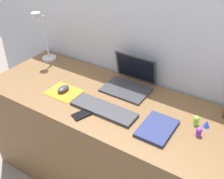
{
  "coord_description": "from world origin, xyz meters",
  "views": [
    {
      "loc": [
        0.77,
        -1.19,
        1.76
      ],
      "look_at": [
        0.01,
        0.0,
        0.83
      ],
      "focal_mm": 44.87,
      "sensor_mm": 36.0,
      "label": 1
    }
  ],
  "objects_px": {
    "mouse": "(63,89)",
    "toy_figurine_purple": "(199,131)",
    "keyboard": "(104,109)",
    "desk_lamp": "(44,38)",
    "cell_phone": "(83,114)",
    "toy_figurine_lime": "(196,120)",
    "toy_figurine_blue": "(207,124)",
    "laptop": "(130,80)",
    "notebook_pad": "(157,128)"
  },
  "relations": [
    {
      "from": "cell_phone",
      "to": "toy_figurine_purple",
      "type": "bearing_deg",
      "value": 37.73
    },
    {
      "from": "toy_figurine_blue",
      "to": "cell_phone",
      "type": "bearing_deg",
      "value": -156.17
    },
    {
      "from": "cell_phone",
      "to": "toy_figurine_purple",
      "type": "xyz_separation_m",
      "value": [
        0.62,
        0.19,
        0.02
      ]
    },
    {
      "from": "notebook_pad",
      "to": "toy_figurine_purple",
      "type": "distance_m",
      "value": 0.22
    },
    {
      "from": "laptop",
      "to": "mouse",
      "type": "distance_m",
      "value": 0.45
    },
    {
      "from": "keyboard",
      "to": "notebook_pad",
      "type": "relative_size",
      "value": 1.71
    },
    {
      "from": "notebook_pad",
      "to": "toy_figurine_blue",
      "type": "relative_size",
      "value": 5.54
    },
    {
      "from": "keyboard",
      "to": "cell_phone",
      "type": "bearing_deg",
      "value": -129.21
    },
    {
      "from": "laptop",
      "to": "toy_figurine_blue",
      "type": "height_order",
      "value": "laptop"
    },
    {
      "from": "toy_figurine_lime",
      "to": "toy_figurine_purple",
      "type": "xyz_separation_m",
      "value": [
        0.04,
        -0.08,
        -0.0
      ]
    },
    {
      "from": "desk_lamp",
      "to": "toy_figurine_blue",
      "type": "bearing_deg",
      "value": -4.62
    },
    {
      "from": "toy_figurine_purple",
      "to": "mouse",
      "type": "bearing_deg",
      "value": -175.89
    },
    {
      "from": "keyboard",
      "to": "toy_figurine_blue",
      "type": "height_order",
      "value": "toy_figurine_blue"
    },
    {
      "from": "keyboard",
      "to": "mouse",
      "type": "distance_m",
      "value": 0.34
    },
    {
      "from": "mouse",
      "to": "toy_figurine_purple",
      "type": "height_order",
      "value": "toy_figurine_purple"
    },
    {
      "from": "cell_phone",
      "to": "desk_lamp",
      "type": "relative_size",
      "value": 0.32
    },
    {
      "from": "notebook_pad",
      "to": "toy_figurine_lime",
      "type": "bearing_deg",
      "value": 43.21
    },
    {
      "from": "mouse",
      "to": "notebook_pad",
      "type": "bearing_deg",
      "value": -0.99
    },
    {
      "from": "keyboard",
      "to": "notebook_pad",
      "type": "xyz_separation_m",
      "value": [
        0.34,
        0.02,
        0.0
      ]
    },
    {
      "from": "mouse",
      "to": "notebook_pad",
      "type": "relative_size",
      "value": 0.4
    },
    {
      "from": "cell_phone",
      "to": "notebook_pad",
      "type": "relative_size",
      "value": 0.53
    },
    {
      "from": "desk_lamp",
      "to": "toy_figurine_purple",
      "type": "relative_size",
      "value": 7.33
    },
    {
      "from": "toy_figurine_lime",
      "to": "toy_figurine_purple",
      "type": "distance_m",
      "value": 0.09
    },
    {
      "from": "keyboard",
      "to": "toy_figurine_purple",
      "type": "xyz_separation_m",
      "value": [
        0.54,
        0.09,
        0.02
      ]
    },
    {
      "from": "keyboard",
      "to": "notebook_pad",
      "type": "height_order",
      "value": "same"
    },
    {
      "from": "laptop",
      "to": "toy_figurine_lime",
      "type": "relative_size",
      "value": 4.92
    },
    {
      "from": "toy_figurine_lime",
      "to": "toy_figurine_blue",
      "type": "bearing_deg",
      "value": 15.42
    },
    {
      "from": "cell_phone",
      "to": "toy_figurine_lime",
      "type": "height_order",
      "value": "toy_figurine_lime"
    },
    {
      "from": "keyboard",
      "to": "desk_lamp",
      "type": "distance_m",
      "value": 0.81
    },
    {
      "from": "mouse",
      "to": "toy_figurine_blue",
      "type": "relative_size",
      "value": 2.22
    },
    {
      "from": "toy_figurine_purple",
      "to": "cell_phone",
      "type": "bearing_deg",
      "value": -163.26
    },
    {
      "from": "mouse",
      "to": "cell_phone",
      "type": "bearing_deg",
      "value": -25.61
    },
    {
      "from": "laptop",
      "to": "desk_lamp",
      "type": "bearing_deg",
      "value": -178.11
    },
    {
      "from": "keyboard",
      "to": "desk_lamp",
      "type": "height_order",
      "value": "desk_lamp"
    },
    {
      "from": "desk_lamp",
      "to": "toy_figurine_lime",
      "type": "relative_size",
      "value": 6.64
    },
    {
      "from": "mouse",
      "to": "toy_figurine_purple",
      "type": "distance_m",
      "value": 0.89
    },
    {
      "from": "notebook_pad",
      "to": "toy_figurine_purple",
      "type": "xyz_separation_m",
      "value": [
        0.2,
        0.08,
        0.02
      ]
    },
    {
      "from": "cell_phone",
      "to": "toy_figurine_blue",
      "type": "xyz_separation_m",
      "value": [
        0.64,
        0.28,
        0.02
      ]
    },
    {
      "from": "desk_lamp",
      "to": "toy_figurine_lime",
      "type": "height_order",
      "value": "desk_lamp"
    },
    {
      "from": "laptop",
      "to": "desk_lamp",
      "type": "height_order",
      "value": "desk_lamp"
    },
    {
      "from": "mouse",
      "to": "toy_figurine_blue",
      "type": "bearing_deg",
      "value": 9.94
    },
    {
      "from": "desk_lamp",
      "to": "toy_figurine_lime",
      "type": "distance_m",
      "value": 1.26
    },
    {
      "from": "toy_figurine_blue",
      "to": "toy_figurine_purple",
      "type": "height_order",
      "value": "toy_figurine_purple"
    },
    {
      "from": "laptop",
      "to": "cell_phone",
      "type": "xyz_separation_m",
      "value": [
        -0.08,
        -0.41,
        -0.05
      ]
    },
    {
      "from": "keyboard",
      "to": "mouse",
      "type": "relative_size",
      "value": 4.27
    },
    {
      "from": "mouse",
      "to": "toy_figurine_blue",
      "type": "height_order",
      "value": "toy_figurine_blue"
    },
    {
      "from": "notebook_pad",
      "to": "toy_figurine_lime",
      "type": "distance_m",
      "value": 0.23
    },
    {
      "from": "laptop",
      "to": "mouse",
      "type": "relative_size",
      "value": 3.12
    },
    {
      "from": "laptop",
      "to": "keyboard",
      "type": "height_order",
      "value": "laptop"
    },
    {
      "from": "cell_phone",
      "to": "toy_figurine_purple",
      "type": "relative_size",
      "value": 2.32
    }
  ]
}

